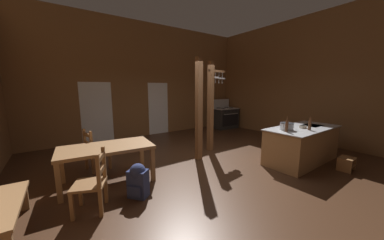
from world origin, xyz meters
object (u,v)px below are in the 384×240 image
Objects in this scene: stockpot_on_counter at (287,126)px; bottle_short_on_counter at (310,125)px; dining_table at (107,151)px; ladderback_chair_near_window at (95,150)px; mixing_bowl_on_counter at (303,127)px; ladderback_chair_by_post at (93,183)px; stove_range at (224,118)px; step_stool at (346,163)px; backpack at (138,179)px; bench_along_left_wall at (6,214)px; bottle_tall_on_counter at (287,126)px; kitchen_island at (302,144)px.

bottle_short_on_counter is at bearing -35.76° from stockpot_on_counter.
dining_table is 1.86× the size of ladderback_chair_near_window.
mixing_bowl_on_counter is at bearing -21.17° from dining_table.
mixing_bowl_on_counter is (4.31, -2.45, 0.46)m from ladderback_chair_near_window.
bottle_short_on_counter is (0.43, -0.31, 0.03)m from stockpot_on_counter.
ladderback_chair_by_post is at bearing 170.83° from stockpot_on_counter.
ladderback_chair_by_post is (-6.09, -3.52, -0.03)m from stove_range.
step_stool is 5.25m from ladderback_chair_by_post.
step_stool is 4.59m from backpack.
dining_table is 1.34× the size of bench_along_left_wall.
bench_along_left_wall is (-7.09, -3.48, -0.18)m from stove_range.
stove_range is 7.90m from bench_along_left_wall.
dining_table reaches higher than step_stool.
stockpot_on_counter reaches higher than mixing_bowl_on_counter.
stove_range is 4.86m from bottle_tall_on_counter.
bottle_tall_on_counter is 1.12× the size of bottle_short_on_counter.
bottle_short_on_counter is at bearing -10.35° from bench_along_left_wall.
stove_range reaches higher than bottle_short_on_counter.
ladderback_chair_by_post reaches higher than kitchen_island.
ladderback_chair_near_window is at bearing 103.14° from backpack.
ladderback_chair_by_post reaches higher than mixing_bowl_on_counter.
ladderback_chair_near_window is (-5.79, -1.83, -0.03)m from stove_range.
stove_range is 6.45m from backpack.
stockpot_on_counter reaches higher than ladderback_chair_by_post.
ladderback_chair_by_post is at bearing -114.24° from dining_table.
bottle_short_on_counter is (-0.49, 0.64, 0.83)m from step_stool.
mixing_bowl_on_counter is (4.21, -1.63, 0.26)m from dining_table.
bench_along_left_wall is at bearing 177.86° from ladderback_chair_by_post.
stove_range is 6.08m from ladderback_chair_near_window.
ladderback_chair_near_window reaches higher than backpack.
backpack reaches higher than step_stool.
ladderback_chair_near_window is at bearing 96.56° from dining_table.
step_stool is 1.16m from bottle_short_on_counter.
step_stool is at bearing -17.89° from ladderback_chair_by_post.
kitchen_island is at bearing -7.64° from bench_along_left_wall.
stockpot_on_counter is (3.77, -2.34, 0.52)m from ladderback_chair_near_window.
stockpot_on_counter is 0.23m from bottle_tall_on_counter.
kitchen_island is 4.60m from dining_table.
bench_along_left_wall is 7.77× the size of mixing_bowl_on_counter.
dining_table is 4.53m from mixing_bowl_on_counter.
bottle_short_on_counter is at bearing -118.23° from mixing_bowl_on_counter.
ladderback_chair_near_window is (-4.40, 2.41, 0.01)m from kitchen_island.
step_stool is 5.74m from ladderback_chair_near_window.
dining_table is (-5.70, -2.65, 0.17)m from stove_range.
stove_range is at bearing 71.85° from kitchen_island.
step_stool is at bearing -15.40° from bench_along_left_wall.
backpack is (1.69, -0.04, 0.01)m from bench_along_left_wall.
stove_range reaches higher than bench_along_left_wall.
ladderback_chair_by_post is (-4.70, 0.73, 0.01)m from kitchen_island.
stove_range reaches higher than kitchen_island.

